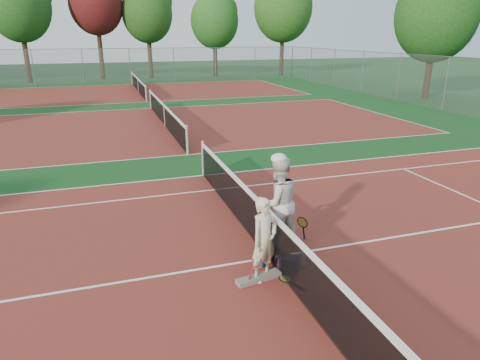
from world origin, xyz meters
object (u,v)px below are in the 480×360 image
object	(u,v)px
racket_spare	(286,279)
net_main	(269,235)
player_a	(264,240)
player_b	(278,203)
racket_red	(256,268)
sports_bag_purple	(288,264)
sports_bag_navy	(264,256)
racket_black_held	(302,229)
water_bottle	(303,259)

from	to	relation	value
racket_spare	net_main	bearing A→B (deg)	-18.14
player_a	player_b	world-z (taller)	player_b
racket_red	sports_bag_purple	size ratio (longest dim) A/B	1.57
player_a	sports_bag_navy	bearing A→B (deg)	41.10
sports_bag_navy	sports_bag_purple	world-z (taller)	sports_bag_purple
racket_spare	sports_bag_purple	size ratio (longest dim) A/B	1.68
player_b	net_main	bearing A→B (deg)	44.39
player_b	sports_bag_purple	xyz separation A→B (m)	(-0.18, -1.01, -0.82)
sports_bag_navy	net_main	bearing A→B (deg)	43.51
racket_black_held	sports_bag_navy	xyz separation A→B (m)	(-1.07, -0.57, -0.14)
player_b	racket_spare	distance (m)	1.62
racket_red	player_b	bearing A→B (deg)	42.42
net_main	sports_bag_navy	xyz separation A→B (m)	(-0.13, -0.13, -0.37)
player_b	racket_black_held	distance (m)	0.89
net_main	player_a	world-z (taller)	player_a
player_a	water_bottle	bearing A→B (deg)	-15.84
racket_black_held	net_main	bearing A→B (deg)	-14.72
racket_red	racket_black_held	distance (m)	1.86
player_b	water_bottle	world-z (taller)	player_b
net_main	racket_black_held	distance (m)	1.06
sports_bag_purple	sports_bag_navy	bearing A→B (deg)	126.11
net_main	racket_spare	distance (m)	0.96
sports_bag_navy	water_bottle	distance (m)	0.75
player_a	sports_bag_purple	distance (m)	0.84
net_main	water_bottle	world-z (taller)	net_main
sports_bag_purple	water_bottle	xyz separation A→B (m)	(0.34, 0.06, 0.00)
net_main	sports_bag_purple	world-z (taller)	net_main
player_b	sports_bag_navy	bearing A→B (deg)	42.57
racket_spare	sports_bag_purple	bearing A→B (deg)	-51.36
player_a	racket_red	bearing A→B (deg)	171.68
player_a	racket_spare	distance (m)	0.86
player_a	water_bottle	xyz separation A→B (m)	(0.87, 0.17, -0.63)
sports_bag_navy	water_bottle	bearing A→B (deg)	-29.34
player_a	racket_spare	xyz separation A→B (m)	(0.37, -0.16, -0.76)
player_a	sports_bag_navy	xyz separation A→B (m)	(0.22, 0.54, -0.64)
racket_red	sports_bag_purple	distance (m)	0.72
net_main	water_bottle	xyz separation A→B (m)	(0.52, -0.49, -0.36)
racket_black_held	water_bottle	world-z (taller)	racket_black_held
player_a	racket_black_held	bearing A→B (deg)	13.72
racket_red	net_main	bearing A→B (deg)	43.76
net_main	racket_red	distance (m)	0.91
player_a	sports_bag_navy	distance (m)	0.86
player_b	water_bottle	size ratio (longest dim) A/B	6.45
net_main	player_b	distance (m)	0.74
player_a	water_bottle	size ratio (longest dim) A/B	5.21
player_b	racket_red	xyz separation A→B (m)	(-0.87, -1.17, -0.69)
sports_bag_navy	racket_spare	bearing A→B (deg)	-77.80
player_a	racket_spare	world-z (taller)	player_a
sports_bag_navy	water_bottle	xyz separation A→B (m)	(0.65, -0.37, 0.01)
player_a	racket_red	size ratio (longest dim) A/B	2.79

